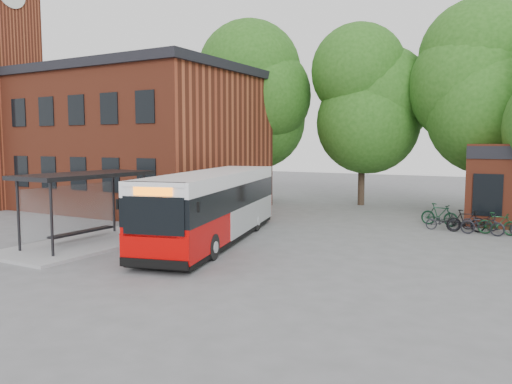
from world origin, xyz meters
The scene contains 14 objects.
ground centered at (0.00, 0.00, 0.00)m, with size 100.00×100.00×0.00m, color #5C5C5E.
station_building centered at (-13.00, 9.00, 4.25)m, with size 18.40×10.40×8.50m, color brown, non-canonical shape.
bus_shelter centered at (-4.50, -1.00, 1.45)m, with size 3.60×7.00×2.90m, color #242427, non-canonical shape.
bike_rail centered at (9.28, 10.00, 0.19)m, with size 5.20×0.10×0.38m, color #242427, non-canonical shape.
tree_0 centered at (-6.00, 16.00, 5.50)m, with size 7.92×7.92×11.00m, color #215215, non-canonical shape.
tree_1 centered at (1.00, 17.00, 5.20)m, with size 7.92×7.92×10.40m, color #215215, non-canonical shape.
tree_2 centered at (8.00, 16.00, 5.50)m, with size 7.92×7.92×11.00m, color #215215, non-canonical shape.
city_bus centered at (-0.55, 2.14, 1.43)m, with size 2.40×11.25×2.86m, color #C50403, non-canonical shape.
bicycle_0 centered at (7.24, 9.57, 0.40)m, with size 0.53×1.51×0.79m, color black.
bicycle_1 centered at (6.91, 10.75, 0.55)m, with size 0.51×1.82×1.09m, color black.
bicycle_2 centered at (8.77, 10.30, 0.41)m, with size 0.55×1.56×0.82m, color black.
bicycle_3 centered at (8.27, 9.46, 0.52)m, with size 0.48×1.71×1.03m, color black.
bicycle_4 centered at (8.99, 9.04, 0.48)m, with size 0.63×1.82×0.96m, color black.
bicycle_5 centered at (9.58, 9.43, 0.50)m, with size 0.47×1.66×1.00m, color #12381D.
Camera 1 is at (10.90, -14.75, 4.02)m, focal length 35.00 mm.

